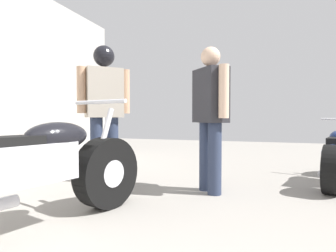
{
  "coord_description": "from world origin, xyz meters",
  "views": [
    {
      "loc": [
        0.57,
        0.39,
        0.85
      ],
      "look_at": [
        -0.34,
        3.2,
        0.76
      ],
      "focal_mm": 30.81,
      "sensor_mm": 36.0,
      "label": 1
    }
  ],
  "objects": [
    {
      "name": "ground_plane",
      "position": [
        0.0,
        3.11,
        0.0
      ],
      "size": [
        14.91,
        14.91,
        0.0
      ],
      "primitive_type": "plane",
      "color": "gray"
    },
    {
      "name": "mechanic_in_blue",
      "position": [
        0.03,
        3.6,
        0.92
      ],
      "size": [
        0.5,
        0.57,
        1.63
      ],
      "color": "#2D3851",
      "rests_on": "ground_plane"
    },
    {
      "name": "mechanic_with_helmet",
      "position": [
        -1.4,
        3.75,
        1.07
      ],
      "size": [
        0.58,
        0.57,
        1.78
      ],
      "color": "#2D3851",
      "rests_on": "ground_plane"
    },
    {
      "name": "motorcycle_maroon_cruiser",
      "position": [
        -1.03,
        2.0,
        0.43
      ],
      "size": [
        0.89,
        2.11,
        1.0
      ],
      "color": "black",
      "rests_on": "ground_plane"
    }
  ]
}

